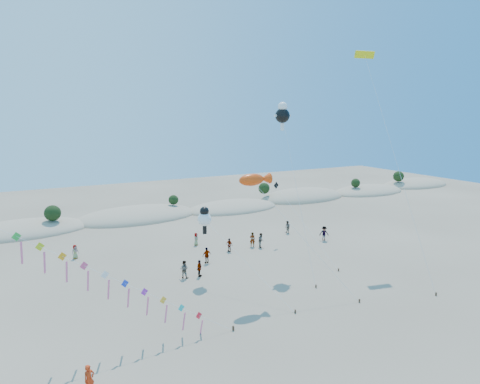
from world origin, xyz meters
name	(u,v)px	position (x,y,z in m)	size (l,w,h in m)	color
dune_ridge	(144,216)	(1.06, 45.14, 0.11)	(145.30, 11.49, 5.57)	tan
fish_kite	(255,180)	(3.28, 13.73, 10.19)	(8.27, 7.03, 10.75)	#3F2D1E
cartoon_kite_low	(205,218)	(0.36, 18.33, 6.07)	(4.33, 10.81, 7.17)	#3F2D1E
cartoon_kite_high	(283,114)	(10.10, 19.96, 15.85)	(2.64, 9.41, 17.13)	#3F2D1E
parafoil_kite	(366,58)	(20.15, 18.66, 21.97)	(4.54, 14.32, 22.84)	#3F2D1E
dark_kite	(293,208)	(12.98, 21.78, 5.00)	(0.87, 11.99, 7.61)	#3F2D1E
flyer_foreground	(89,379)	(-12.00, 5.85, 0.87)	(0.64, 0.42, 1.74)	red
beachgoers	(239,245)	(6.83, 23.62, 0.86)	(30.06, 12.04, 1.85)	slate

